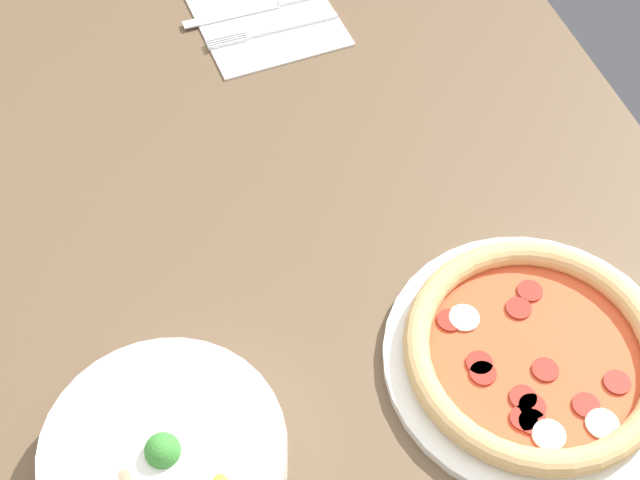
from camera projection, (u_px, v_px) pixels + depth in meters
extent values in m
cube|color=brown|center=(345.00, 333.00, 0.92)|extent=(1.37, 0.86, 0.03)
cylinder|color=#4E3C2B|center=(417.00, 114.00, 1.64)|extent=(0.06, 0.06, 0.74)
cylinder|color=#4E3C2B|center=(22.00, 207.00, 1.51)|extent=(0.06, 0.06, 0.74)
cylinder|color=white|center=(532.00, 360.00, 0.88)|extent=(0.29, 0.29, 0.01)
torus|color=tan|center=(536.00, 350.00, 0.86)|extent=(0.26, 0.26, 0.03)
cylinder|color=#D14C28|center=(534.00, 355.00, 0.87)|extent=(0.22, 0.22, 0.01)
cylinder|color=maroon|center=(532.00, 407.00, 0.83)|extent=(0.03, 0.03, 0.00)
cylinder|color=maroon|center=(523.00, 398.00, 0.84)|extent=(0.03, 0.03, 0.00)
cylinder|color=maroon|center=(545.00, 370.00, 0.85)|extent=(0.03, 0.03, 0.00)
cylinder|color=maroon|center=(532.00, 422.00, 0.82)|extent=(0.03, 0.03, 0.00)
cylinder|color=maroon|center=(530.00, 291.00, 0.91)|extent=(0.03, 0.03, 0.00)
cylinder|color=maroon|center=(483.00, 373.00, 0.85)|extent=(0.03, 0.03, 0.00)
cylinder|color=maroon|center=(617.00, 382.00, 0.85)|extent=(0.03, 0.03, 0.00)
cylinder|color=maroon|center=(479.00, 363.00, 0.86)|extent=(0.03, 0.03, 0.00)
cylinder|color=maroon|center=(450.00, 320.00, 0.89)|extent=(0.03, 0.03, 0.00)
cylinder|color=maroon|center=(524.00, 418.00, 0.82)|extent=(0.03, 0.03, 0.00)
cylinder|color=maroon|center=(519.00, 308.00, 0.90)|extent=(0.03, 0.03, 0.00)
cylinder|color=maroon|center=(586.00, 405.00, 0.83)|extent=(0.03, 0.03, 0.00)
ellipsoid|color=silver|center=(549.00, 435.00, 0.81)|extent=(0.03, 0.03, 0.01)
ellipsoid|color=silver|center=(602.00, 424.00, 0.82)|extent=(0.03, 0.03, 0.01)
ellipsoid|color=silver|center=(464.00, 318.00, 0.89)|extent=(0.03, 0.03, 0.01)
cylinder|color=white|center=(165.00, 456.00, 0.80)|extent=(0.22, 0.22, 0.05)
torus|color=white|center=(163.00, 448.00, 0.78)|extent=(0.22, 0.22, 0.01)
ellipsoid|color=#998466|center=(127.00, 480.00, 0.77)|extent=(0.04, 0.03, 0.02)
ellipsoid|color=tan|center=(137.00, 420.00, 0.80)|extent=(0.04, 0.04, 0.02)
ellipsoid|color=#998466|center=(166.00, 433.00, 0.80)|extent=(0.04, 0.04, 0.02)
sphere|color=#388433|center=(163.00, 451.00, 0.77)|extent=(0.03, 0.03, 0.03)
cube|color=white|center=(267.00, 20.00, 1.19)|extent=(0.19, 0.19, 0.00)
cube|color=silver|center=(292.00, 26.00, 1.18)|extent=(0.01, 0.13, 0.00)
cube|color=silver|center=(225.00, 38.00, 1.16)|extent=(0.00, 0.05, 0.00)
cube|color=silver|center=(226.00, 40.00, 1.16)|extent=(0.00, 0.05, 0.00)
cube|color=silver|center=(227.00, 42.00, 1.16)|extent=(0.00, 0.05, 0.00)
cube|color=silver|center=(228.00, 44.00, 1.16)|extent=(0.00, 0.05, 0.00)
cube|color=silver|center=(231.00, 15.00, 1.19)|extent=(0.02, 0.13, 0.00)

